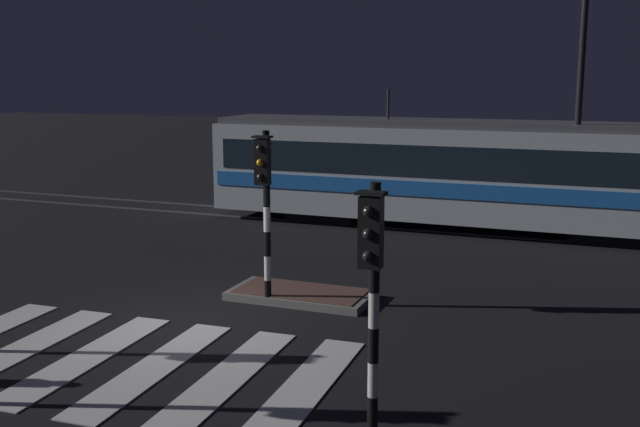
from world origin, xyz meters
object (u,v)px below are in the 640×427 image
at_px(traffic_light_corner_near_right, 372,272).
at_px(traffic_light_median_centre, 265,192).
at_px(tram, 462,172).
at_px(street_lamp_trackside_right, 580,81).

distance_m(traffic_light_corner_near_right, traffic_light_median_centre, 5.77).
xyz_separation_m(traffic_light_corner_near_right, tram, (-1.45, 13.45, -0.43)).
relative_size(traffic_light_corner_near_right, tram, 0.21).
distance_m(traffic_light_median_centre, tram, 9.25).
xyz_separation_m(traffic_light_corner_near_right, traffic_light_median_centre, (-3.63, 4.48, 0.15)).
relative_size(street_lamp_trackside_right, tram, 0.45).
distance_m(traffic_light_corner_near_right, street_lamp_trackside_right, 12.96).
xyz_separation_m(traffic_light_median_centre, street_lamp_trackside_right, (5.38, 8.17, 2.11)).
relative_size(traffic_light_corner_near_right, street_lamp_trackside_right, 0.47).
bearing_deg(traffic_light_median_centre, tram, 76.33).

